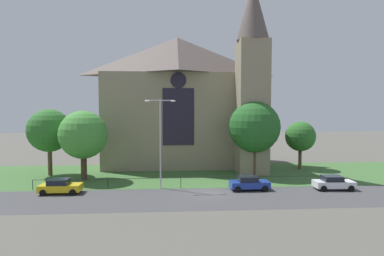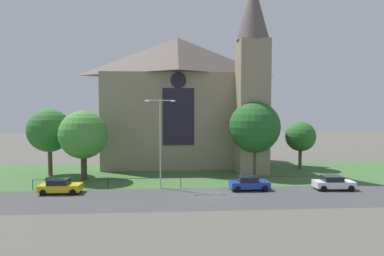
# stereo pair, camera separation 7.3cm
# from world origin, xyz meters

# --- Properties ---
(ground) EXTENTS (160.00, 160.00, 0.00)m
(ground) POSITION_xyz_m (0.00, 10.00, 0.00)
(ground) COLOR #56544C
(road_asphalt) EXTENTS (120.00, 8.00, 0.01)m
(road_asphalt) POSITION_xyz_m (0.00, -2.00, 0.00)
(road_asphalt) COLOR #424244
(road_asphalt) RESTS_ON ground
(grass_verge) EXTENTS (120.00, 20.00, 0.01)m
(grass_verge) POSITION_xyz_m (0.00, 8.00, 0.00)
(grass_verge) COLOR #3D6633
(grass_verge) RESTS_ON ground
(church_building) EXTENTS (23.20, 16.20, 26.00)m
(church_building) POSITION_xyz_m (-1.94, 17.72, 10.27)
(church_building) COLOR gray
(church_building) RESTS_ON ground
(iron_railing) EXTENTS (32.20, 0.07, 1.13)m
(iron_railing) POSITION_xyz_m (-2.71, 2.50, 0.98)
(iron_railing) COLOR black
(iron_railing) RESTS_ON ground
(tree_left_near) EXTENTS (5.92, 5.92, 8.58)m
(tree_left_near) POSITION_xyz_m (-14.55, 7.26, 5.59)
(tree_left_near) COLOR #423021
(tree_left_near) RESTS_ON ground
(tree_right_near) EXTENTS (6.74, 6.74, 9.79)m
(tree_right_near) POSITION_xyz_m (7.20, 8.63, 6.39)
(tree_right_near) COLOR brown
(tree_right_near) RESTS_ON ground
(tree_right_far) EXTENTS (4.37, 4.37, 6.97)m
(tree_right_far) POSITION_xyz_m (15.16, 12.83, 4.76)
(tree_right_far) COLOR brown
(tree_right_far) RESTS_ON ground
(tree_left_far) EXTENTS (5.65, 5.65, 8.79)m
(tree_left_far) POSITION_xyz_m (-19.74, 10.37, 5.94)
(tree_left_far) COLOR brown
(tree_left_far) RESTS_ON ground
(streetlamp_near) EXTENTS (3.37, 0.26, 9.91)m
(streetlamp_near) POSITION_xyz_m (-4.95, 2.40, 6.15)
(streetlamp_near) COLOR #B2B2B7
(streetlamp_near) RESTS_ON ground
(parked_car_yellow) EXTENTS (4.21, 2.04, 1.51)m
(parked_car_yellow) POSITION_xyz_m (-15.31, 0.82, 0.74)
(parked_car_yellow) COLOR gold
(parked_car_yellow) RESTS_ON ground
(parked_car_blue) EXTENTS (4.25, 2.13, 1.51)m
(parked_car_blue) POSITION_xyz_m (4.64, 0.96, 0.74)
(parked_car_blue) COLOR #1E3899
(parked_car_blue) RESTS_ON ground
(parked_car_white) EXTENTS (4.28, 2.19, 1.51)m
(parked_car_white) POSITION_xyz_m (13.87, 0.52, 0.74)
(parked_car_white) COLOR silver
(parked_car_white) RESTS_ON ground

